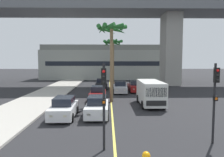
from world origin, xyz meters
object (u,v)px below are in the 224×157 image
Objects in this scene: car_queue_second at (135,87)px; palm_tree_near_median at (113,50)px; traffic_light_median_near at (104,95)px; traffic_light_right_far_corner at (215,92)px; car_queue_sixth at (102,84)px; delivery_van at (150,92)px; car_queue_front at (97,107)px; car_queue_fifth at (120,88)px; palm_tree_mid_median at (112,36)px; car_queue_third at (98,94)px; car_queue_fourth at (64,108)px.

palm_tree_near_median is (-3.07, 2.76, 5.14)m from car_queue_second.
traffic_light_median_near is 5.76m from traffic_light_right_far_corner.
delivery_van is (5.11, -12.61, 0.57)m from car_queue_sixth.
car_queue_front is at bearing -109.40° from car_queue_second.
car_queue_second is 20.13m from traffic_light_median_near.
car_queue_second is 0.79× the size of delivery_van.
car_queue_fifth is at bearing -154.77° from car_queue_second.
palm_tree_mid_median reaches higher than car_queue_fifth.
car_queue_third is at bearing 93.98° from traffic_light_median_near.
car_queue_third is 5.89m from delivery_van.
palm_tree_mid_median is (1.48, -0.87, 6.17)m from car_queue_third.
car_queue_third is 13.32m from traffic_light_median_near.
palm_tree_mid_median is at bearing 114.10° from traffic_light_right_far_corner.
car_queue_front is 0.78× the size of delivery_van.
car_queue_front and car_queue_fifth have the same top height.
delivery_van is at bearing -27.37° from car_queue_third.
car_queue_sixth is 0.55× the size of palm_tree_near_median.
delivery_van is 1.25× the size of traffic_light_median_near.
car_queue_fourth is 1.00× the size of car_queue_sixth.
car_queue_third and car_queue_fifth have the same top height.
car_queue_sixth is at bearing 90.56° from car_queue_front.
palm_tree_near_median reaches higher than traffic_light_median_near.
car_queue_third and car_queue_fourth have the same top height.
car_queue_fourth and car_queue_fifth have the same top height.
car_queue_third is 10.74m from palm_tree_near_median.
car_queue_front is at bearing -101.51° from car_queue_fifth.
car_queue_second is 1.00× the size of car_queue_fourth.
traffic_light_right_far_corner reaches higher than car_queue_fourth.
car_queue_front is 0.99× the size of car_queue_second.
palm_tree_near_median is (4.06, 16.24, 5.14)m from car_queue_fourth.
traffic_light_right_far_corner is at bearing -61.80° from car_queue_third.
palm_tree_near_median is at bearing 105.86° from delivery_van.
car_queue_front and car_queue_third have the same top height.
car_queue_fourth is (-7.14, -13.48, 0.00)m from car_queue_second.
car_queue_second is 9.22m from delivery_van.
car_queue_fourth is 17.51m from palm_tree_near_median.
car_queue_third is at bearing -116.41° from car_queue_fifth.
car_queue_second is 5.88m from car_queue_sixth.
delivery_van is 13.24m from palm_tree_near_median.
car_queue_sixth is 13.62m from delivery_van.
car_queue_front is 8.78m from traffic_light_right_far_corner.
traffic_light_right_far_corner is 0.56× the size of palm_tree_near_median.
palm_tree_near_median reaches higher than car_queue_second.
car_queue_second is 1.00× the size of car_queue_sixth.
palm_tree_near_median is 0.93× the size of palm_tree_mid_median.
car_queue_third is 1.00× the size of car_queue_sixth.
palm_tree_mid_median is (-3.39, -7.37, 6.17)m from car_queue_second.
delivery_van is at bearing -74.14° from palm_tree_near_median.
car_queue_sixth is at bearing 82.06° from car_queue_fourth.
car_queue_fifth is 0.98× the size of traffic_light_median_near.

